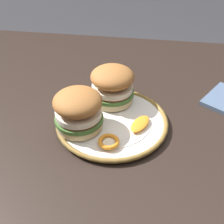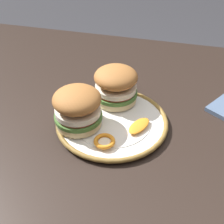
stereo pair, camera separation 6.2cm
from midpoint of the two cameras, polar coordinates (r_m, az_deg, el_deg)
name	(u,v)px [view 2 (the right image)]	position (r m, az deg, el deg)	size (l,w,h in m)	color
dining_table	(119,145)	(0.79, 3.73, -6.87)	(1.45, 1.08, 0.76)	black
dinner_plate	(112,121)	(0.72, 2.44, -1.98)	(0.29, 0.29, 0.02)	white
sandwich_half_left	(78,107)	(0.68, -4.45, 0.91)	(0.16, 0.16, 0.10)	beige
sandwich_half_right	(116,84)	(0.76, 3.14, 5.58)	(0.16, 0.16, 0.10)	beige
orange_peel_curled	(104,141)	(0.65, 1.18, -6.08)	(0.05, 0.05, 0.01)	orange
orange_peel_strip_long	(139,126)	(0.70, 8.06, -2.88)	(0.06, 0.08, 0.01)	orange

